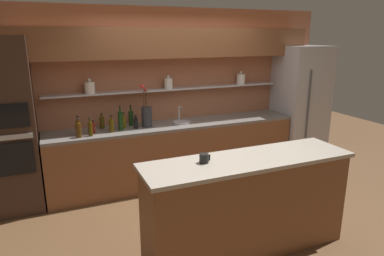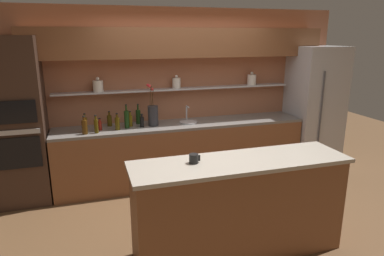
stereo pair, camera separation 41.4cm
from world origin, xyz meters
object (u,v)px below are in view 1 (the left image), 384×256
bottle_oil_2 (124,122)px  sink_fixture (181,121)px  bottle_sauce_5 (93,128)px  bottle_oil_8 (102,123)px  bottle_wine_9 (131,118)px  flower_vase (147,116)px  bottle_wine_6 (121,121)px  coffee_mug (204,158)px  bottle_oil_3 (90,128)px  bottle_spirit_7 (78,130)px  refrigerator (300,106)px  oven_tower (8,127)px  bottle_sauce_4 (136,123)px  bottle_oil_1 (111,125)px  bottle_oil_0 (78,127)px

bottle_oil_2 → sink_fixture: bearing=-2.7°
bottle_oil_2 → bottle_sauce_5: size_ratio=1.30×
sink_fixture → bottle_oil_8: sink_fixture is taller
bottle_wine_9 → flower_vase: bearing=-39.8°
bottle_wine_6 → coffee_mug: (0.42, -1.84, 0.01)m
bottle_wine_6 → bottle_sauce_5: bearing=-179.7°
bottle_oil_2 → bottle_oil_8: 0.30m
flower_vase → bottle_oil_3: 0.83m
bottle_wine_6 → bottle_spirit_7: (-0.57, -0.15, -0.03)m
refrigerator → flower_vase: size_ratio=3.34×
oven_tower → bottle_wine_6: size_ratio=6.39×
refrigerator → bottle_sauce_4: refrigerator is taller
flower_vase → bottle_spirit_7: size_ratio=2.45×
oven_tower → bottle_spirit_7: 0.84m
bottle_oil_1 → bottle_oil_2: size_ratio=1.06×
bottle_oil_8 → sink_fixture: bearing=-7.1°
bottle_wine_9 → coffee_mug: 2.05m
sink_fixture → bottle_spirit_7: 1.51m
bottle_oil_3 → coffee_mug: (0.84, -1.71, 0.04)m
bottle_wine_6 → bottle_spirit_7: bearing=-165.8°
oven_tower → bottle_oil_1: 1.26m
bottle_oil_0 → coffee_mug: (0.98, -1.82, 0.04)m
bottle_oil_3 → bottle_wine_9: size_ratio=0.83×
bottle_oil_2 → bottle_oil_8: bottle_oil_2 is taller
bottle_sauce_4 → coffee_mug: bottle_sauce_4 is taller
bottle_oil_3 → bottle_sauce_4: size_ratio=1.29×
bottle_oil_8 → coffee_mug: 2.13m
flower_vase → coffee_mug: (0.04, -1.88, -0.02)m
sink_fixture → bottle_oil_0: size_ratio=1.04×
bottle_oil_3 → bottle_sauce_5: (0.05, 0.14, -0.03)m
oven_tower → sink_fixture: bearing=0.3°
bottle_oil_0 → refrigerator: bearing=0.3°
sink_fixture → bottle_oil_2: bearing=177.3°
bottle_oil_3 → bottle_sauce_5: bottle_oil_3 is taller
refrigerator → bottle_oil_8: 3.33m
refrigerator → bottle_spirit_7: size_ratio=8.17×
bottle_oil_1 → coffee_mug: bearing=-72.6°
sink_fixture → bottle_sauce_4: sink_fixture is taller
flower_vase → bottle_spirit_7: (-0.96, -0.18, -0.06)m
bottle_oil_0 → bottle_wine_9: (0.76, 0.23, 0.01)m
bottle_oil_3 → bottle_sauce_4: 0.65m
bottle_sauce_5 → bottle_wine_9: (0.56, 0.20, 0.04)m
refrigerator → sink_fixture: 2.18m
bottle_oil_1 → bottle_oil_8: size_ratio=1.08×
sink_fixture → bottle_oil_3: bearing=-172.4°
sink_fixture → coffee_mug: bearing=-104.9°
flower_vase → bottle_oil_8: (-0.61, 0.15, -0.08)m
bottle_wine_6 → sink_fixture: bearing=2.6°
flower_vase → bottle_wine_6: (-0.38, -0.04, -0.03)m
sink_fixture → bottle_oil_1: size_ratio=1.12×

